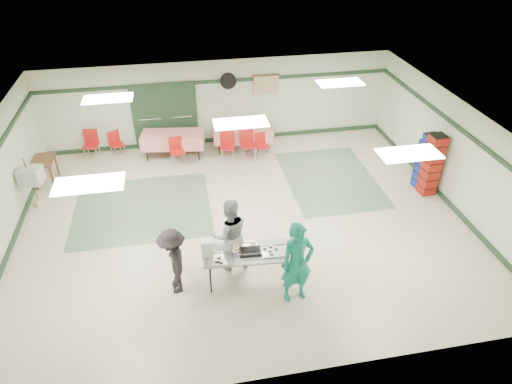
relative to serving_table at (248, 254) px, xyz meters
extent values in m
plane|color=beige|center=(0.23, 2.10, -0.72)|extent=(11.00, 11.00, 0.00)
plane|color=white|center=(0.23, 2.10, 1.98)|extent=(11.00, 11.00, 0.00)
plane|color=beige|center=(0.23, 6.60, 0.63)|extent=(11.00, 0.00, 11.00)
plane|color=beige|center=(0.23, -2.40, 0.63)|extent=(11.00, 0.00, 11.00)
plane|color=beige|center=(5.73, 2.10, 0.63)|extent=(0.00, 9.00, 9.00)
cube|color=#1E3722|center=(0.23, 6.57, 1.33)|extent=(11.00, 0.06, 0.10)
cube|color=#1E3722|center=(0.23, 6.57, -0.66)|extent=(11.00, 0.06, 0.12)
cube|color=#1E3722|center=(-5.24, 2.10, -0.66)|extent=(0.06, 9.00, 0.12)
cube|color=#1E3722|center=(5.70, 2.10, 1.33)|extent=(0.06, 9.00, 0.10)
cube|color=#1E3722|center=(5.70, 2.10, -0.66)|extent=(0.06, 9.00, 0.12)
cube|color=#5F7958|center=(-2.27, 3.10, -0.71)|extent=(3.50, 3.00, 0.01)
cube|color=#5F7958|center=(3.03, 3.60, -0.71)|extent=(2.50, 3.50, 0.01)
cube|color=#969996|center=(-1.97, 6.54, 0.33)|extent=(0.90, 0.06, 2.10)
cube|color=#969996|center=(-1.02, 6.54, 0.33)|extent=(0.90, 0.06, 2.10)
cube|color=#1E3722|center=(-1.50, 6.52, 0.33)|extent=(2.00, 0.03, 2.15)
cylinder|color=black|center=(0.53, 6.54, 1.33)|extent=(0.50, 0.10, 0.50)
cube|color=#C9B67D|center=(1.73, 6.54, 1.13)|extent=(0.80, 0.02, 0.60)
cube|color=#A7A7A2|center=(0.00, 0.00, 0.02)|extent=(1.88, 0.87, 0.04)
cylinder|color=black|center=(-0.81, -0.24, -0.36)|extent=(0.04, 0.04, 0.72)
cylinder|color=black|center=(0.77, -0.35, -0.36)|extent=(0.04, 0.04, 0.72)
cylinder|color=black|center=(-0.77, 0.35, -0.36)|extent=(0.04, 0.04, 0.72)
cylinder|color=black|center=(0.81, 0.24, -0.36)|extent=(0.04, 0.04, 0.72)
cube|color=silver|center=(0.54, -0.09, 0.06)|extent=(0.55, 0.44, 0.02)
cube|color=silver|center=(-0.04, 0.09, 0.06)|extent=(0.57, 0.45, 0.02)
cube|color=silver|center=(-0.58, -0.12, 0.06)|extent=(0.55, 0.43, 0.02)
cube|color=black|center=(0.05, -0.03, 0.08)|extent=(0.45, 0.30, 0.08)
cube|color=white|center=(-0.81, 0.07, 0.24)|extent=(0.26, 0.24, 0.39)
imported|color=#138373|center=(0.86, -0.66, 0.19)|extent=(0.72, 0.52, 1.82)
imported|color=#97979C|center=(-0.30, 0.53, 0.14)|extent=(0.88, 0.72, 1.70)
imported|color=black|center=(-1.51, 0.01, 0.04)|extent=(0.61, 1.00, 1.51)
cube|color=red|center=(0.86, 5.84, 0.02)|extent=(1.92, 1.01, 0.05)
cube|color=red|center=(0.86, 5.84, -0.17)|extent=(1.92, 1.04, 0.40)
cylinder|color=black|center=(0.07, 5.63, -0.36)|extent=(0.04, 0.04, 0.72)
cylinder|color=black|center=(1.58, 5.45, -0.36)|extent=(0.04, 0.04, 0.72)
cylinder|color=black|center=(0.14, 6.24, -0.36)|extent=(0.04, 0.04, 0.72)
cylinder|color=black|center=(1.66, 6.05, -0.36)|extent=(0.04, 0.04, 0.72)
cube|color=red|center=(-1.34, 5.84, 0.02)|extent=(1.99, 1.08, 0.05)
cube|color=red|center=(-1.34, 5.84, -0.17)|extent=(1.99, 1.10, 0.40)
cylinder|color=black|center=(-2.16, 5.64, -0.36)|extent=(0.04, 0.04, 0.72)
cylinder|color=black|center=(-0.60, 5.42, -0.36)|extent=(0.04, 0.04, 0.72)
cylinder|color=black|center=(-2.07, 6.27, -0.36)|extent=(0.04, 0.04, 0.72)
cylinder|color=black|center=(-0.51, 6.04, -0.36)|extent=(0.04, 0.04, 0.72)
cube|color=red|center=(0.90, 5.19, -0.25)|extent=(0.46, 0.46, 0.04)
cube|color=red|center=(0.88, 5.38, -0.01)|extent=(0.43, 0.08, 0.43)
cylinder|color=silver|center=(0.74, 5.01, -0.49)|extent=(0.02, 0.02, 0.45)
cylinder|color=silver|center=(1.08, 5.04, -0.49)|extent=(0.02, 0.02, 0.45)
cylinder|color=silver|center=(0.71, 5.35, -0.49)|extent=(0.02, 0.02, 0.45)
cylinder|color=silver|center=(1.05, 5.38, -0.49)|extent=(0.02, 0.02, 0.45)
cube|color=red|center=(0.27, 5.19, -0.24)|extent=(0.49, 0.49, 0.04)
cube|color=red|center=(0.30, 5.39, 0.00)|extent=(0.44, 0.10, 0.44)
cylinder|color=silver|center=(0.07, 5.04, -0.49)|extent=(0.02, 0.02, 0.46)
cylinder|color=silver|center=(0.42, 5.00, -0.49)|extent=(0.02, 0.02, 0.46)
cylinder|color=silver|center=(0.12, 5.39, -0.49)|extent=(0.02, 0.02, 0.46)
cylinder|color=silver|center=(0.47, 5.34, -0.49)|extent=(0.02, 0.02, 0.46)
cube|color=red|center=(1.35, 5.19, -0.31)|extent=(0.42, 0.42, 0.04)
cube|color=red|center=(1.33, 5.36, -0.11)|extent=(0.37, 0.09, 0.37)
cylinder|color=silver|center=(1.23, 5.03, -0.52)|extent=(0.02, 0.02, 0.38)
cylinder|color=silver|center=(1.52, 5.07, -0.52)|extent=(0.02, 0.02, 0.38)
cylinder|color=silver|center=(1.18, 5.32, -0.52)|extent=(0.02, 0.02, 0.38)
cylinder|color=silver|center=(1.47, 5.36, -0.52)|extent=(0.02, 0.02, 0.38)
cube|color=red|center=(-1.23, 5.19, -0.27)|extent=(0.47, 0.47, 0.04)
cube|color=red|center=(-1.27, 5.37, -0.04)|extent=(0.41, 0.11, 0.41)
cylinder|color=silver|center=(-1.37, 5.00, -0.50)|extent=(0.02, 0.02, 0.43)
cylinder|color=silver|center=(-1.04, 5.06, -0.50)|extent=(0.02, 0.02, 0.43)
cylinder|color=silver|center=(-1.42, 5.33, -0.50)|extent=(0.02, 0.02, 0.43)
cylinder|color=silver|center=(-1.10, 5.38, -0.50)|extent=(0.02, 0.02, 0.43)
cube|color=red|center=(-3.06, 6.10, -0.30)|extent=(0.51, 0.51, 0.04)
cube|color=red|center=(-3.14, 6.25, -0.10)|extent=(0.35, 0.22, 0.37)
cylinder|color=silver|center=(-3.11, 5.90, -0.52)|extent=(0.02, 0.02, 0.39)
cylinder|color=silver|center=(-2.85, 6.05, -0.52)|extent=(0.02, 0.02, 0.39)
cylinder|color=silver|center=(-3.26, 6.16, -0.52)|extent=(0.02, 0.02, 0.39)
cylinder|color=silver|center=(-3.00, 6.31, -0.52)|extent=(0.02, 0.02, 0.39)
cube|color=red|center=(-3.81, 6.04, -0.24)|extent=(0.49, 0.49, 0.04)
cube|color=red|center=(-3.79, 6.24, 0.00)|extent=(0.44, 0.10, 0.44)
cylinder|color=silver|center=(-4.01, 5.89, -0.49)|extent=(0.02, 0.02, 0.46)
cylinder|color=silver|center=(-3.66, 5.85, -0.49)|extent=(0.02, 0.02, 0.46)
cylinder|color=silver|center=(-3.96, 6.24, -0.49)|extent=(0.02, 0.02, 0.46)
cylinder|color=silver|center=(-3.62, 6.19, -0.49)|extent=(0.02, 0.02, 0.46)
cube|color=navy|center=(5.38, 2.67, 0.11)|extent=(0.39, 0.39, 1.65)
cube|color=#A21B10|center=(5.38, 2.42, 0.16)|extent=(0.41, 0.41, 1.76)
cube|color=navy|center=(5.38, 2.77, -0.01)|extent=(0.43, 0.43, 1.41)
cube|color=brown|center=(-4.92, 4.89, 0.00)|extent=(0.57, 0.87, 0.05)
cube|color=brown|center=(-5.15, 4.54, -0.37)|extent=(0.05, 0.05, 0.70)
cube|color=brown|center=(-4.70, 4.53, -0.37)|extent=(0.05, 0.05, 0.70)
cube|color=brown|center=(-5.14, 5.25, -0.37)|extent=(0.05, 0.05, 0.70)
cube|color=brown|center=(-4.70, 5.24, -0.37)|extent=(0.05, 0.05, 0.70)
cube|color=#A7A7A3|center=(-4.92, 3.68, 0.24)|extent=(0.61, 0.55, 0.42)
cylinder|color=brown|center=(-5.00, 3.83, 0.01)|extent=(0.07, 0.23, 1.39)
camera|label=1|loc=(-1.14, -7.02, 6.22)|focal=32.00mm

